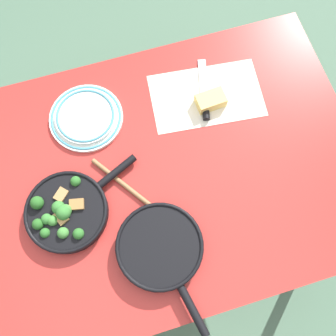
% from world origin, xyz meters
% --- Properties ---
extents(ground_plane, '(14.00, 14.00, 0.00)m').
position_xyz_m(ground_plane, '(0.00, 0.00, 0.00)').
color(ground_plane, '#51755B').
extents(dining_table_red, '(1.27, 0.91, 0.74)m').
position_xyz_m(dining_table_red, '(0.00, 0.00, 0.66)').
color(dining_table_red, '#B72D28').
rests_on(dining_table_red, ground_plane).
extents(skillet_broccoli, '(0.38, 0.25, 0.07)m').
position_xyz_m(skillet_broccoli, '(-0.34, -0.05, 0.76)').
color(skillet_broccoli, black).
rests_on(skillet_broccoli, dining_table_red).
extents(skillet_eggs, '(0.26, 0.40, 0.05)m').
position_xyz_m(skillet_eggs, '(-0.09, -0.23, 0.76)').
color(skillet_eggs, black).
rests_on(skillet_eggs, dining_table_red).
extents(wooden_spoon, '(0.23, 0.31, 0.02)m').
position_xyz_m(wooden_spoon, '(-0.09, -0.09, 0.75)').
color(wooden_spoon, '#996B42').
rests_on(wooden_spoon, dining_table_red).
extents(parchment_sheet, '(0.40, 0.27, 0.00)m').
position_xyz_m(parchment_sheet, '(0.20, 0.22, 0.74)').
color(parchment_sheet, silver).
rests_on(parchment_sheet, dining_table_red).
extents(grater_knife, '(0.08, 0.24, 0.02)m').
position_xyz_m(grater_knife, '(0.19, 0.21, 0.75)').
color(grater_knife, silver).
rests_on(grater_knife, dining_table_red).
extents(cheese_block, '(0.10, 0.07, 0.04)m').
position_xyz_m(cheese_block, '(0.21, 0.19, 0.76)').
color(cheese_block, '#EACC66').
rests_on(cheese_block, dining_table_red).
extents(dinner_plate_stack, '(0.25, 0.25, 0.03)m').
position_xyz_m(dinner_plate_stack, '(-0.21, 0.25, 0.75)').
color(dinner_plate_stack, silver).
rests_on(dinner_plate_stack, dining_table_red).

